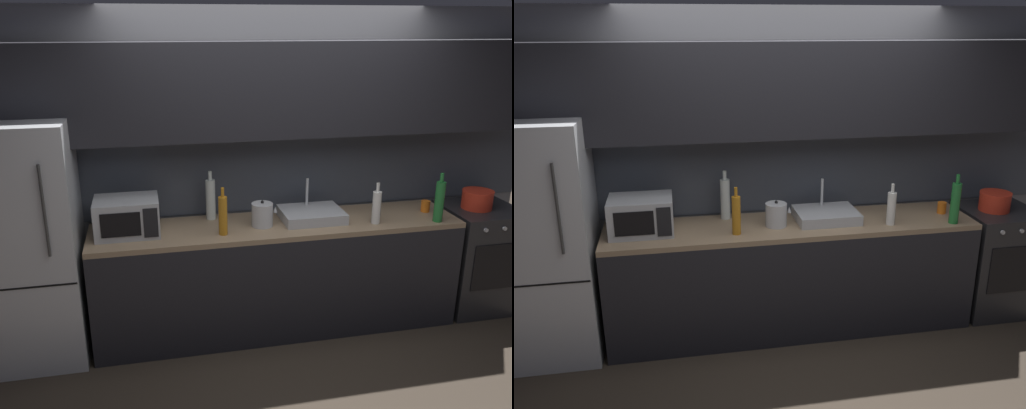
# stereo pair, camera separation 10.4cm
# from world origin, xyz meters

# --- Properties ---
(ground_plane) EXTENTS (10.00, 10.00, 0.00)m
(ground_plane) POSITION_xyz_m (0.00, 0.00, 0.00)
(ground_plane) COLOR #2D261E
(back_wall) EXTENTS (4.60, 0.44, 2.50)m
(back_wall) POSITION_xyz_m (0.00, 1.20, 1.55)
(back_wall) COLOR slate
(back_wall) RESTS_ON ground
(counter_run) EXTENTS (2.86, 0.60, 0.90)m
(counter_run) POSITION_xyz_m (0.00, 0.90, 0.45)
(counter_run) COLOR black
(counter_run) RESTS_ON ground
(refrigerator) EXTENTS (0.68, 0.69, 1.77)m
(refrigerator) POSITION_xyz_m (-1.81, 0.90, 0.88)
(refrigerator) COLOR #B7BABF
(refrigerator) RESTS_ON ground
(oven_range) EXTENTS (0.60, 0.62, 0.90)m
(oven_range) POSITION_xyz_m (1.77, 0.90, 0.45)
(oven_range) COLOR #232326
(oven_range) RESTS_ON ground
(microwave) EXTENTS (0.46, 0.35, 0.27)m
(microwave) POSITION_xyz_m (-1.13, 0.92, 1.04)
(microwave) COLOR #A8AAAF
(microwave) RESTS_ON counter_run
(sink_basin) EXTENTS (0.48, 0.38, 0.30)m
(sink_basin) POSITION_xyz_m (0.28, 0.93, 0.94)
(sink_basin) COLOR #ADAFB5
(sink_basin) RESTS_ON counter_run
(kettle) EXTENTS (0.20, 0.16, 0.20)m
(kettle) POSITION_xyz_m (-0.13, 0.87, 0.99)
(kettle) COLOR #B7BABF
(kettle) RESTS_ON counter_run
(wine_bottle_green) EXTENTS (0.07, 0.07, 0.39)m
(wine_bottle_green) POSITION_xyz_m (1.23, 0.69, 1.07)
(wine_bottle_green) COLOR #1E6B2D
(wine_bottle_green) RESTS_ON counter_run
(wine_bottle_amber) EXTENTS (0.06, 0.06, 0.36)m
(wine_bottle_amber) POSITION_xyz_m (-0.45, 0.76, 1.05)
(wine_bottle_amber) COLOR #B27019
(wine_bottle_amber) RESTS_ON counter_run
(wine_bottle_clear) EXTENTS (0.08, 0.08, 0.39)m
(wine_bottle_clear) POSITION_xyz_m (-0.49, 1.11, 1.07)
(wine_bottle_clear) COLOR silver
(wine_bottle_clear) RESTS_ON counter_run
(wine_bottle_white) EXTENTS (0.07, 0.07, 0.32)m
(wine_bottle_white) POSITION_xyz_m (0.74, 0.75, 1.03)
(wine_bottle_white) COLOR silver
(wine_bottle_white) RESTS_ON counter_run
(mug_orange) EXTENTS (0.07, 0.07, 0.09)m
(mug_orange) POSITION_xyz_m (1.25, 0.91, 0.95)
(mug_orange) COLOR orange
(mug_orange) RESTS_ON counter_run
(cooking_pot) EXTENTS (0.25, 0.25, 0.15)m
(cooking_pot) POSITION_xyz_m (1.71, 0.90, 0.98)
(cooking_pot) COLOR red
(cooking_pot) RESTS_ON oven_range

